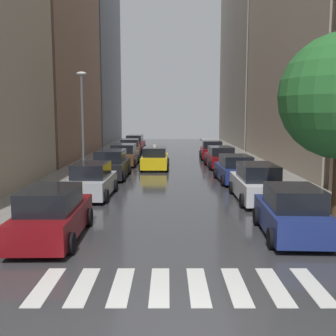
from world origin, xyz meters
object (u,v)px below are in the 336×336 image
Objects in this scene: parked_car_right_second at (255,183)px; parked_car_right_fifth at (210,150)px; parked_car_left_third at (110,165)px; parked_car_left_nearest at (51,215)px; parked_car_left_second at (91,181)px; parked_car_left_sixth at (134,144)px; parked_car_right_nearest at (290,213)px; taxi_midroad at (153,159)px; parked_car_right_third at (233,169)px; lamp_post_left at (81,116)px; parked_car_right_fourth at (219,158)px; parked_car_left_fifth at (128,148)px; parked_car_left_fourth at (123,155)px.

parked_car_right_second is 1.16× the size of parked_car_right_fifth.
parked_car_right_second is (7.74, -6.91, -0.02)m from parked_car_left_third.
parked_car_left_second is (0.03, 6.75, -0.01)m from parked_car_left_nearest.
parked_car_left_sixth is (0.15, 31.35, 0.04)m from parked_car_left_nearest.
taxi_midroad is (-5.05, 16.95, -0.02)m from parked_car_right_nearest.
parked_car_right_third is (7.56, -20.13, -0.08)m from parked_car_left_sixth.
parked_car_right_nearest is 10.94m from parked_car_right_third.
parked_car_left_sixth is 0.73× the size of lamp_post_left.
parked_car_right_second is 18.14m from parked_car_right_fifth.
lamp_post_left is at bearing 99.37° from parked_car_left_third.
parked_car_left_nearest is at bearing 154.82° from parked_car_right_fourth.
lamp_post_left is (-1.66, -13.39, 3.11)m from parked_car_left_fifth.
lamp_post_left is (-9.27, -5.36, 3.15)m from parked_car_right_fourth.
parked_car_left_second is 13.58m from parked_car_right_fourth.
parked_car_left_third reaches higher than parked_car_right_third.
parked_car_right_nearest is at bearing -147.55° from parked_car_left_third.
parked_car_left_sixth is at bearing 47.96° from parked_car_right_fifth.
parked_car_right_nearest is 0.64× the size of lamp_post_left.
parked_car_left_third is at bearing 8.40° from lamp_post_left.
parked_car_right_third is at bearing -156.84° from parked_car_left_sixth.
parked_car_right_nearest is at bearing -52.72° from lamp_post_left.
parked_car_left_nearest is 1.03× the size of parked_car_right_fourth.
parked_car_right_fourth is at bearing 30.07° from lamp_post_left.
parked_car_left_second is 0.97× the size of parked_car_right_third.
lamp_post_left is (-9.27, -11.48, 3.13)m from parked_car_right_fifth.
parked_car_right_second is 11.95m from lamp_post_left.
parked_car_right_second is (7.86, 5.93, 0.02)m from parked_car_left_nearest.
parked_car_left_third is 1.09× the size of parked_car_right_third.
parked_car_right_nearest is 17.67m from parked_car_right_fourth.
parked_car_left_sixth is at bearing 1.98° from parked_car_left_fourth.
parked_car_left_nearest is 25.27m from parked_car_right_fifth.
taxi_midroad is at bearing -13.02° from parked_car_left_second.
parked_car_left_fourth is 0.98× the size of parked_car_left_sixth.
parked_car_left_sixth is 1.04× the size of parked_car_right_fourth.
parked_car_left_fourth is at bearing 40.48° from parked_car_right_third.
taxi_midroad is 7.07m from lamp_post_left.
parked_car_left_third is (0.09, 6.09, 0.04)m from parked_car_left_second.
parked_car_left_third is 10.38m from parked_car_right_second.
parked_car_right_nearest is (7.69, -12.56, -0.04)m from parked_car_left_third.
parked_car_left_fifth is 7.85m from parked_car_right_fifth.
parked_car_left_fourth is at bearing 50.03° from taxi_midroad.
parked_car_right_second is at bearing 178.81° from parked_car_right_fourth.
parked_car_left_fifth is (0.09, 25.97, -0.01)m from parked_car_left_nearest.
parked_car_right_third is at bearing -8.41° from lamp_post_left.
parked_car_right_third is 0.97× the size of parked_car_right_fourth.
parked_car_left_third is 1.02× the size of taxi_midroad.
parked_car_left_second is at bearing -179.50° from parked_car_left_fourth.
parked_car_left_fifth is at bearing 17.90° from taxi_midroad.
parked_car_right_fifth is (7.70, 24.06, -0.02)m from parked_car_left_nearest.
parked_car_right_fifth is 0.64× the size of lamp_post_left.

